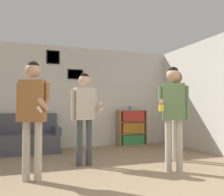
% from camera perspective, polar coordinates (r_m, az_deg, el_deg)
% --- Properties ---
extents(wall_back, '(7.85, 0.08, 2.70)m').
position_cam_1_polar(wall_back, '(6.82, -8.21, 0.26)').
color(wall_back, beige).
rests_on(wall_back, ground_plane).
extents(wall_right, '(0.06, 6.60, 2.70)m').
position_cam_1_polar(wall_right, '(6.16, 22.38, 0.63)').
color(wall_right, beige).
rests_on(wall_right, ground_plane).
extents(couch, '(1.67, 0.80, 0.92)m').
position_cam_1_polar(couch, '(6.31, -19.62, -9.04)').
color(couch, '#4C4C56').
rests_on(couch, ground_plane).
extents(bookshelf, '(0.81, 0.30, 0.99)m').
position_cam_1_polar(bookshelf, '(7.11, 4.57, -6.79)').
color(bookshelf, '#A87F51').
rests_on(bookshelf, ground_plane).
extents(person_player_foreground_left, '(0.46, 0.59, 1.75)m').
position_cam_1_polar(person_player_foreground_left, '(3.82, -17.69, -1.82)').
color(person_player_foreground_left, '#B7AD99').
rests_on(person_player_foreground_left, ground_plane).
extents(person_player_foreground_center, '(0.52, 0.45, 1.71)m').
position_cam_1_polar(person_player_foreground_center, '(4.64, -6.34, -2.34)').
color(person_player_foreground_center, '#3D4247').
rests_on(person_player_foreground_center, ground_plane).
extents(person_watcher_holding_cup, '(0.59, 0.36, 1.75)m').
position_cam_1_polar(person_watcher_holding_cup, '(4.28, 13.86, -1.88)').
color(person_watcher_holding_cup, '#B7AD99').
rests_on(person_watcher_holding_cup, ground_plane).
extents(person_spectator_near_bookshelf, '(0.46, 0.34, 1.81)m').
position_cam_1_polar(person_spectator_near_bookshelf, '(5.24, 14.59, -1.43)').
color(person_spectator_near_bookshelf, '#B7AD99').
rests_on(person_spectator_near_bookshelf, ground_plane).
extents(drinking_cup, '(0.07, 0.07, 0.11)m').
position_cam_1_polar(drinking_cup, '(7.07, 4.14, -2.32)').
color(drinking_cup, blue).
rests_on(drinking_cup, bookshelf).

